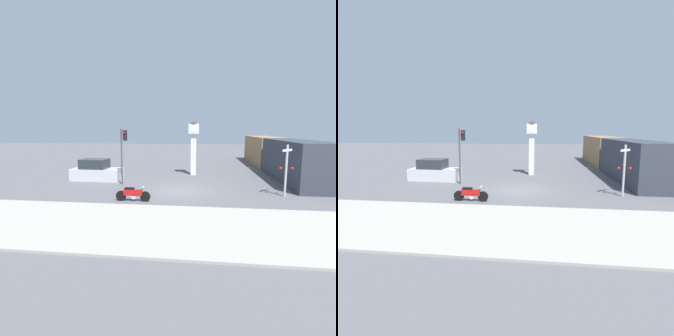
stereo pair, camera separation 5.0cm
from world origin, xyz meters
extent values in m
plane|color=#56565B|center=(0.00, 0.00, 0.00)|extent=(120.00, 120.00, 0.00)
cube|color=#9E998E|center=(0.00, -7.17, 0.05)|extent=(36.00, 6.00, 0.10)
cylinder|color=black|center=(-1.84, -3.17, 0.31)|extent=(0.62, 0.11, 0.62)
cylinder|color=black|center=(-3.33, -3.17, 0.31)|extent=(0.62, 0.11, 0.62)
cube|color=#B71414|center=(-2.59, -3.17, 0.54)|extent=(1.14, 0.23, 0.37)
cube|color=black|center=(-2.80, -3.17, 0.78)|extent=(0.58, 0.24, 0.10)
cylinder|color=silver|center=(-2.54, -3.17, 0.28)|extent=(0.29, 0.21, 0.29)
cube|color=silver|center=(-1.95, -3.17, 0.91)|extent=(0.06, 0.46, 0.04)
cube|color=white|center=(0.74, 6.70, 1.95)|extent=(0.50, 0.50, 3.90)
cube|color=white|center=(0.74, 6.70, 4.37)|extent=(0.94, 0.94, 0.94)
cylinder|color=white|center=(0.74, 6.22, 4.37)|extent=(0.75, 0.02, 0.75)
cone|color=#333338|center=(0.74, 6.70, 4.94)|extent=(1.13, 1.13, 0.20)
cube|color=#333842|center=(9.22, 4.68, 1.70)|extent=(2.80, 10.73, 3.40)
cube|color=olive|center=(9.22, 16.01, 1.70)|extent=(2.80, 10.73, 3.40)
cylinder|color=#47474C|center=(-4.69, 1.54, 2.17)|extent=(0.12, 0.12, 4.34)
cube|color=black|center=(-4.39, 1.54, 3.84)|extent=(0.28, 0.24, 0.80)
sphere|color=red|center=(-4.39, 1.39, 4.04)|extent=(0.16, 0.16, 0.16)
cylinder|color=#B7B7BC|center=(6.83, -0.87, 1.67)|extent=(0.14, 0.14, 3.34)
cube|color=white|center=(6.83, -0.87, 2.99)|extent=(0.82, 0.82, 0.14)
sphere|color=red|center=(6.48, -0.92, 1.84)|extent=(0.20, 0.20, 0.20)
sphere|color=red|center=(7.18, -0.92, 1.84)|extent=(0.20, 0.20, 0.20)
cube|color=silver|center=(-7.34, 3.01, 0.50)|extent=(4.25, 1.93, 1.00)
cube|color=#262B33|center=(-7.54, 3.02, 1.40)|extent=(2.25, 1.72, 0.80)
camera|label=1|loc=(1.40, -18.13, 4.29)|focal=28.00mm
camera|label=2|loc=(1.45, -18.12, 4.29)|focal=28.00mm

